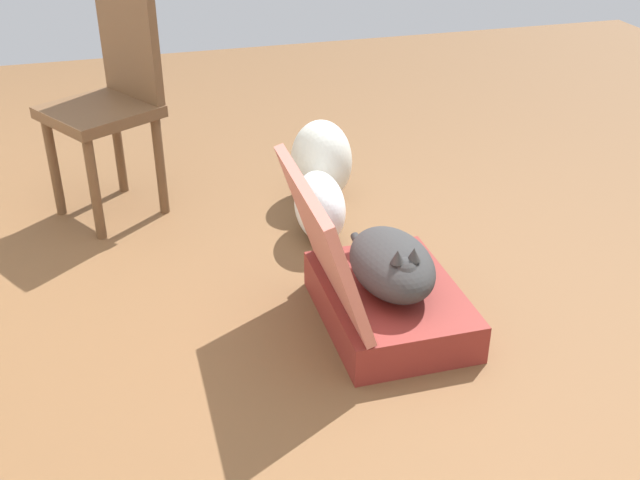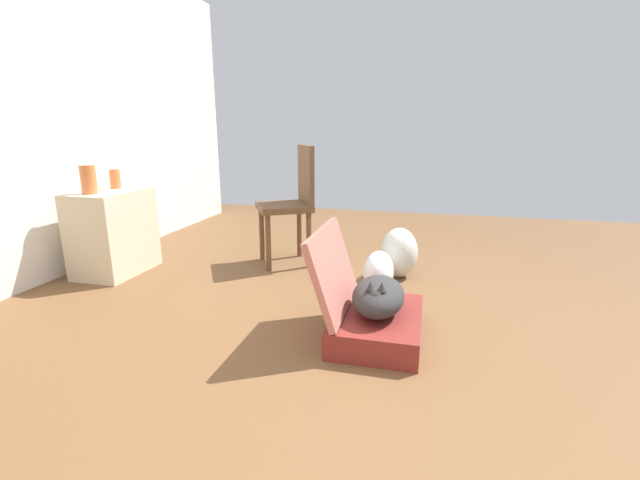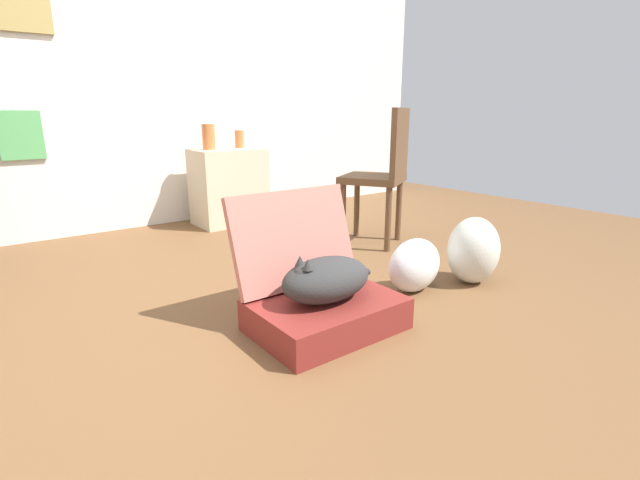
% 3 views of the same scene
% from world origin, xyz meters
% --- Properties ---
extents(ground_plane, '(7.68, 7.68, 0.00)m').
position_xyz_m(ground_plane, '(0.00, 0.00, 0.00)').
color(ground_plane, brown).
rests_on(ground_plane, ground).
extents(suitcase_base, '(0.65, 0.47, 0.15)m').
position_xyz_m(suitcase_base, '(0.09, -0.32, 0.07)').
color(suitcase_base, maroon).
rests_on(suitcase_base, ground).
extents(suitcase_lid, '(0.65, 0.18, 0.46)m').
position_xyz_m(suitcase_lid, '(0.09, -0.07, 0.38)').
color(suitcase_lid, '#B26356').
rests_on(suitcase_lid, suitcase_base).
extents(cat, '(0.52, 0.28, 0.22)m').
position_xyz_m(cat, '(0.08, -0.32, 0.25)').
color(cat, '#2D2D2D').
rests_on(cat, suitcase_base).
extents(plastic_bag_white, '(0.35, 0.21, 0.30)m').
position_xyz_m(plastic_bag_white, '(0.76, -0.25, 0.15)').
color(plastic_bag_white, silver).
rests_on(plastic_bag_white, ground).
extents(plastic_bag_clear, '(0.31, 0.29, 0.39)m').
position_xyz_m(plastic_bag_clear, '(1.14, -0.36, 0.19)').
color(plastic_bag_clear, silver).
rests_on(plastic_bag_clear, ground).
extents(side_table, '(0.59, 0.42, 0.66)m').
position_xyz_m(side_table, '(0.69, 1.85, 0.33)').
color(side_table, beige).
rests_on(side_table, ground).
extents(vase_tall, '(0.11, 0.11, 0.21)m').
position_xyz_m(vase_tall, '(0.54, 1.88, 0.76)').
color(vase_tall, '#CC6B38').
rests_on(vase_tall, side_table).
extents(vase_short, '(0.08, 0.08, 0.15)m').
position_xyz_m(vase_short, '(0.84, 1.90, 0.73)').
color(vase_short, '#CC6B38').
rests_on(vase_short, side_table).
extents(chair, '(0.57, 0.58, 0.99)m').
position_xyz_m(chair, '(1.28, 0.55, 0.54)').
color(chair, brown).
rests_on(chair, ground).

